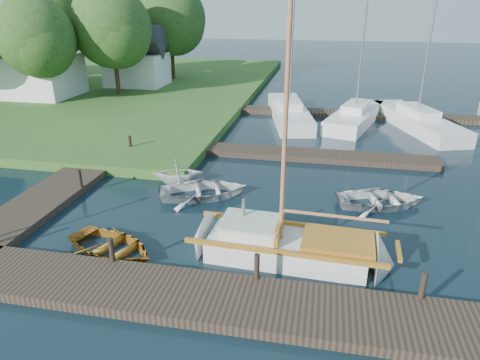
% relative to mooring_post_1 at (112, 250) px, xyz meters
% --- Properties ---
extents(ground, '(160.00, 160.00, 0.00)m').
position_rel_mooring_post_1_xyz_m(ground, '(3.00, 5.00, -0.70)').
color(ground, black).
rests_on(ground, ground).
extents(near_dock, '(18.00, 2.20, 0.30)m').
position_rel_mooring_post_1_xyz_m(near_dock, '(3.00, -1.00, -0.55)').
color(near_dock, black).
rests_on(near_dock, ground).
extents(left_dock, '(2.20, 18.00, 0.30)m').
position_rel_mooring_post_1_xyz_m(left_dock, '(-5.00, 7.00, -0.55)').
color(left_dock, black).
rests_on(left_dock, ground).
extents(far_dock, '(14.00, 1.60, 0.30)m').
position_rel_mooring_post_1_xyz_m(far_dock, '(5.00, 11.50, -0.55)').
color(far_dock, black).
rests_on(far_dock, ground).
extents(pontoon, '(30.00, 1.60, 0.30)m').
position_rel_mooring_post_1_xyz_m(pontoon, '(13.00, 21.00, -0.55)').
color(pontoon, black).
rests_on(pontoon, ground).
extents(shore, '(50.00, 40.00, 0.50)m').
position_rel_mooring_post_1_xyz_m(shore, '(-25.00, 27.00, -0.45)').
color(shore, '#335924').
rests_on(shore, ground).
extents(mooring_post_1, '(0.16, 0.16, 0.80)m').
position_rel_mooring_post_1_xyz_m(mooring_post_1, '(0.00, 0.00, 0.00)').
color(mooring_post_1, black).
rests_on(mooring_post_1, near_dock).
extents(mooring_post_2, '(0.16, 0.16, 0.80)m').
position_rel_mooring_post_1_xyz_m(mooring_post_2, '(4.50, 0.00, 0.00)').
color(mooring_post_2, black).
rests_on(mooring_post_2, near_dock).
extents(mooring_post_3, '(0.16, 0.16, 0.80)m').
position_rel_mooring_post_1_xyz_m(mooring_post_3, '(9.00, 0.00, 0.00)').
color(mooring_post_3, black).
rests_on(mooring_post_3, near_dock).
extents(mooring_post_4, '(0.16, 0.16, 0.80)m').
position_rel_mooring_post_1_xyz_m(mooring_post_4, '(-4.00, 5.00, 0.00)').
color(mooring_post_4, black).
rests_on(mooring_post_4, left_dock).
extents(mooring_post_5, '(0.16, 0.16, 0.80)m').
position_rel_mooring_post_1_xyz_m(mooring_post_5, '(-4.00, 10.00, 0.00)').
color(mooring_post_5, black).
rests_on(mooring_post_5, left_dock).
extents(sailboat, '(7.23, 2.30, 9.83)m').
position_rel_mooring_post_1_xyz_m(sailboat, '(5.35, 1.73, -0.36)').
color(sailboat, beige).
rests_on(sailboat, ground).
extents(dinghy, '(3.92, 3.36, 0.68)m').
position_rel_mooring_post_1_xyz_m(dinghy, '(-0.51, 0.87, -0.36)').
color(dinghy, '#925C18').
rests_on(dinghy, ground).
extents(tender_a, '(4.42, 3.81, 0.77)m').
position_rel_mooring_post_1_xyz_m(tender_a, '(1.29, 5.72, -0.32)').
color(tender_a, beige).
rests_on(tender_a, ground).
extents(tender_b, '(2.73, 2.50, 1.21)m').
position_rel_mooring_post_1_xyz_m(tender_b, '(-0.24, 6.92, -0.09)').
color(tender_b, beige).
rests_on(tender_b, ground).
extents(tender_c, '(3.98, 3.24, 0.72)m').
position_rel_mooring_post_1_xyz_m(tender_c, '(8.58, 6.29, -0.34)').
color(tender_c, beige).
rests_on(tender_c, ground).
extents(marina_boat_1, '(4.16, 9.57, 11.16)m').
position_rel_mooring_post_1_xyz_m(marina_boat_1, '(3.62, 19.41, -0.13)').
color(marina_boat_1, beige).
rests_on(marina_boat_1, ground).
extents(marina_boat_2, '(4.41, 8.28, 11.85)m').
position_rel_mooring_post_1_xyz_m(marina_boat_2, '(8.11, 19.06, -0.12)').
color(marina_boat_2, beige).
rests_on(marina_boat_2, ground).
extents(marina_boat_3, '(5.07, 9.26, 12.13)m').
position_rel_mooring_post_1_xyz_m(marina_boat_3, '(11.99, 18.68, -0.13)').
color(marina_boat_3, beige).
rests_on(marina_boat_3, ground).
extents(house_a, '(6.30, 5.00, 6.29)m').
position_rel_mooring_post_1_xyz_m(house_a, '(-17.00, 21.00, 2.26)').
color(house_a, white).
rests_on(house_a, shore).
extents(house_c, '(5.25, 4.00, 5.28)m').
position_rel_mooring_post_1_xyz_m(house_c, '(-11.00, 27.00, 1.88)').
color(house_c, white).
rests_on(house_c, shore).
extents(tree_2, '(5.83, 5.75, 7.82)m').
position_rel_mooring_post_1_xyz_m(tree_2, '(-15.00, 19.05, 4.55)').
color(tree_2, '#332114').
rests_on(tree_2, shore).
extents(tree_3, '(6.41, 6.38, 8.74)m').
position_rel_mooring_post_1_xyz_m(tree_3, '(-11.00, 23.05, 5.11)').
color(tree_3, '#332114').
rests_on(tree_3, shore).
extents(tree_4, '(7.01, 7.01, 9.66)m').
position_rel_mooring_post_1_xyz_m(tree_4, '(-19.00, 27.05, 5.67)').
color(tree_4, '#332114').
rests_on(tree_4, shore).
extents(tree_7, '(6.83, 6.83, 9.38)m').
position_rel_mooring_post_1_xyz_m(tree_7, '(-9.00, 31.05, 5.50)').
color(tree_7, '#332114').
rests_on(tree_7, shore).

